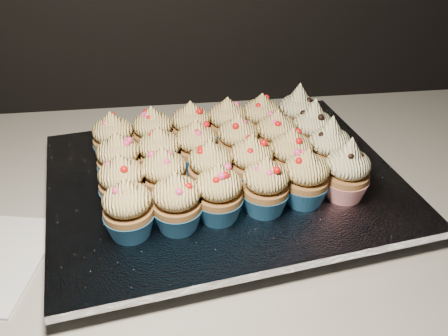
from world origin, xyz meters
name	(u,v)px	position (x,y,z in m)	size (l,w,h in m)	color
worktop	(340,190)	(0.00, 1.70, 0.88)	(2.44, 0.64, 0.04)	beige
baking_tray	(224,190)	(-0.19, 1.68, 0.91)	(0.46, 0.35, 0.02)	black
foil_lining	(224,180)	(-0.19, 1.68, 0.93)	(0.50, 0.39, 0.01)	silver
cupcake_0	(128,210)	(-0.32, 1.57, 0.97)	(0.06, 0.06, 0.08)	#1C5584
cupcake_1	(177,203)	(-0.26, 1.58, 0.97)	(0.06, 0.06, 0.08)	#1C5584
cupcake_2	(219,194)	(-0.21, 1.59, 0.97)	(0.06, 0.06, 0.08)	#1C5584
cupcake_3	(265,187)	(-0.15, 1.60, 0.97)	(0.06, 0.06, 0.08)	#1C5584
cupcake_4	(306,179)	(-0.09, 1.61, 0.97)	(0.06, 0.06, 0.08)	#1C5584
cupcake_5	(347,172)	(-0.03, 1.61, 0.97)	(0.06, 0.06, 0.10)	red
cupcake_6	(122,184)	(-0.33, 1.63, 0.97)	(0.06, 0.06, 0.08)	#1C5584
cupcake_7	(164,176)	(-0.28, 1.64, 0.97)	(0.06, 0.06, 0.08)	#1C5584
cupcake_8	(210,169)	(-0.21, 1.65, 0.97)	(0.06, 0.06, 0.08)	#1C5584
cupcake_9	(251,163)	(-0.15, 1.66, 0.97)	(0.06, 0.06, 0.08)	#1C5584
cupcake_10	(291,157)	(-0.10, 1.67, 0.97)	(0.06, 0.06, 0.08)	#1C5584
cupcake_11	(329,149)	(-0.04, 1.68, 0.97)	(0.06, 0.06, 0.10)	red
cupcake_12	(119,161)	(-0.34, 1.69, 0.97)	(0.06, 0.06, 0.08)	#1C5584
cupcake_13	(160,154)	(-0.28, 1.69, 0.97)	(0.06, 0.06, 0.08)	#1C5584
cupcake_14	(197,147)	(-0.23, 1.71, 0.97)	(0.06, 0.06, 0.08)	#1C5584
cupcake_15	(238,142)	(-0.16, 1.72, 0.97)	(0.06, 0.06, 0.08)	#1C5584
cupcake_16	(276,137)	(-0.10, 1.72, 0.97)	(0.06, 0.06, 0.08)	#1C5584
cupcake_17	(312,131)	(-0.05, 1.73, 0.97)	(0.06, 0.06, 0.10)	red
cupcake_18	(114,139)	(-0.35, 1.75, 0.97)	(0.06, 0.06, 0.08)	#1C5584
cupcake_19	(153,134)	(-0.29, 1.76, 0.97)	(0.06, 0.06, 0.08)	#1C5584
cupcake_20	(191,128)	(-0.23, 1.77, 0.97)	(0.06, 0.06, 0.08)	#1C5584
cupcake_21	(227,124)	(-0.17, 1.77, 0.97)	(0.06, 0.06, 0.08)	#1C5584
cupcake_22	(261,120)	(-0.12, 1.78, 0.97)	(0.06, 0.06, 0.08)	#1C5584
cupcake_23	(298,114)	(-0.05, 1.79, 0.97)	(0.06, 0.06, 0.10)	red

